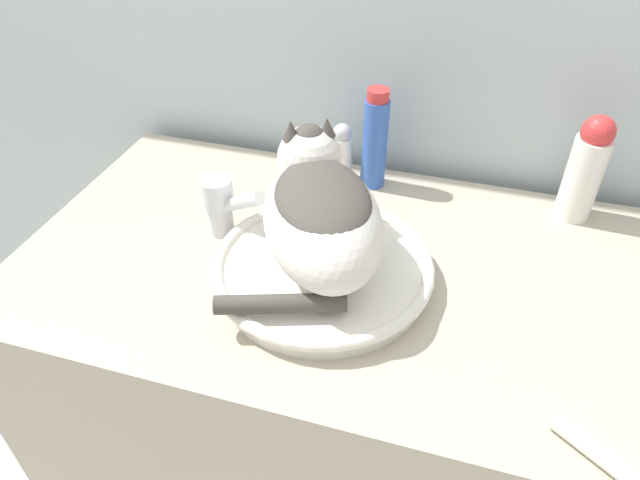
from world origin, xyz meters
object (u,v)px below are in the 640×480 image
(deodorant_stick, at_px, (342,152))
(shampoo_bottle_tall, at_px, (375,140))
(cream_tube, at_px, (616,466))
(cat, at_px, (320,210))
(faucet, at_px, (222,203))
(lotion_bottle_white, at_px, (586,169))

(deodorant_stick, height_order, shampoo_bottle_tall, shampoo_bottle_tall)
(shampoo_bottle_tall, relative_size, cream_tube, 1.42)
(cat, bearing_deg, shampoo_bottle_tall, -31.58)
(shampoo_bottle_tall, bearing_deg, faucet, -132.65)
(faucet, xyz_separation_m, cream_tube, (0.62, -0.29, -0.05))
(cream_tube, bearing_deg, shampoo_bottle_tall, 127.52)
(cat, height_order, lotion_bottle_white, cat)
(faucet, distance_m, cream_tube, 0.68)
(faucet, xyz_separation_m, lotion_bottle_white, (0.59, 0.23, 0.03))
(lotion_bottle_white, relative_size, cream_tube, 1.42)
(faucet, height_order, shampoo_bottle_tall, shampoo_bottle_tall)
(deodorant_stick, bearing_deg, shampoo_bottle_tall, 0.00)
(faucet, bearing_deg, shampoo_bottle_tall, 66.06)
(faucet, bearing_deg, lotion_bottle_white, 40.20)
(lotion_bottle_white, distance_m, cream_tube, 0.53)
(lotion_bottle_white, xyz_separation_m, shampoo_bottle_tall, (-0.38, 0.00, -0.00))
(faucet, relative_size, cream_tube, 0.91)
(faucet, distance_m, shampoo_bottle_tall, 0.32)
(faucet, bearing_deg, cat, 2.29)
(faucet, relative_size, deodorant_stick, 1.06)
(lotion_bottle_white, relative_size, shampoo_bottle_tall, 1.00)
(lotion_bottle_white, xyz_separation_m, cream_tube, (0.02, -0.52, -0.09))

